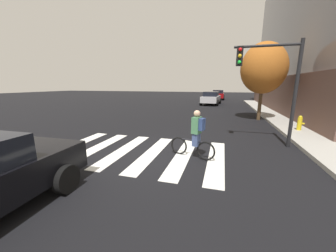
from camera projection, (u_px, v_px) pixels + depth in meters
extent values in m
plane|color=black|center=(152.00, 153.00, 7.12)|extent=(120.00, 120.00, 0.00)
cube|color=silver|center=(75.00, 145.00, 8.08)|extent=(0.55, 3.90, 0.01)
cube|color=silver|center=(99.00, 147.00, 7.76)|extent=(0.55, 3.90, 0.01)
cube|color=silver|center=(124.00, 150.00, 7.44)|extent=(0.55, 3.90, 0.01)
cube|color=silver|center=(152.00, 153.00, 7.12)|extent=(0.55, 3.90, 0.01)
cube|color=silver|center=(183.00, 156.00, 6.80)|extent=(0.55, 3.90, 0.01)
cube|color=silver|center=(216.00, 160.00, 6.48)|extent=(0.55, 3.90, 0.01)
cylinder|color=black|center=(5.00, 170.00, 4.95)|extent=(0.26, 0.69, 0.68)
cylinder|color=black|center=(66.00, 179.00, 4.47)|extent=(0.26, 0.69, 0.68)
cube|color=#B7B7BC|center=(211.00, 99.00, 24.23)|extent=(2.30, 4.89, 0.72)
cube|color=black|center=(211.00, 94.00, 23.95)|extent=(1.89, 2.40, 0.57)
cylinder|color=black|center=(205.00, 101.00, 26.04)|extent=(0.31, 0.72, 0.70)
cylinder|color=black|center=(220.00, 101.00, 25.35)|extent=(0.31, 0.72, 0.70)
cylinder|color=black|center=(201.00, 102.00, 23.27)|extent=(0.31, 0.72, 0.70)
cylinder|color=black|center=(217.00, 103.00, 22.58)|extent=(0.31, 0.72, 0.70)
cube|color=maroon|center=(218.00, 95.00, 32.64)|extent=(1.89, 4.64, 0.71)
cube|color=black|center=(218.00, 92.00, 32.36)|extent=(1.67, 2.22, 0.55)
cylinder|color=black|center=(213.00, 97.00, 34.37)|extent=(0.25, 0.69, 0.68)
cylinder|color=black|center=(224.00, 97.00, 33.83)|extent=(0.25, 0.69, 0.68)
cylinder|color=black|center=(212.00, 98.00, 31.59)|extent=(0.25, 0.69, 0.68)
cylinder|color=black|center=(224.00, 98.00, 31.06)|extent=(0.25, 0.69, 0.68)
torus|color=black|center=(206.00, 151.00, 6.38)|extent=(0.65, 0.25, 0.66)
torus|color=black|center=(179.00, 146.00, 6.94)|extent=(0.65, 0.25, 0.66)
cylinder|color=black|center=(192.00, 141.00, 6.60)|extent=(0.87, 0.31, 0.05)
cylinder|color=black|center=(196.00, 139.00, 6.50)|extent=(0.04, 0.04, 0.45)
cube|color=#384772|center=(196.00, 138.00, 6.49)|extent=(0.27, 0.33, 0.56)
cube|color=#3F724C|center=(197.00, 125.00, 6.39)|extent=(0.33, 0.41, 0.56)
sphere|color=tan|center=(197.00, 113.00, 6.31)|extent=(0.22, 0.22, 0.22)
cube|color=navy|center=(202.00, 124.00, 6.29)|extent=(0.23, 0.31, 0.40)
cylinder|color=black|center=(295.00, 96.00, 7.39)|extent=(0.14, 0.14, 4.20)
cylinder|color=black|center=(267.00, 46.00, 7.31)|extent=(2.40, 0.10, 0.10)
cube|color=black|center=(240.00, 56.00, 7.64)|extent=(0.24, 0.20, 0.76)
sphere|color=red|center=(240.00, 49.00, 7.49)|extent=(0.14, 0.14, 0.14)
sphere|color=gold|center=(240.00, 56.00, 7.54)|extent=(0.14, 0.14, 0.14)
sphere|color=green|center=(239.00, 62.00, 7.59)|extent=(0.14, 0.14, 0.14)
cylinder|color=gold|center=(299.00, 124.00, 10.02)|extent=(0.22, 0.22, 0.65)
sphere|color=gold|center=(300.00, 117.00, 9.94)|extent=(0.18, 0.18, 0.18)
cylinder|color=gold|center=(303.00, 124.00, 9.97)|extent=(0.12, 0.09, 0.09)
cylinder|color=#4C3823|center=(260.00, 103.00, 13.50)|extent=(0.24, 0.24, 2.42)
ellipsoid|color=#A5591E|center=(264.00, 68.00, 12.98)|extent=(3.01, 3.01, 3.46)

